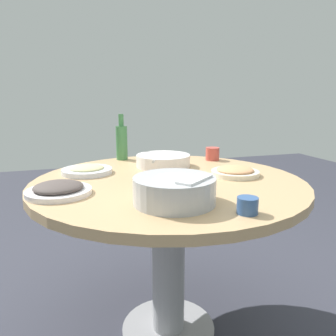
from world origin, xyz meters
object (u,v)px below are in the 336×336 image
(rice_bowl, at_px, (174,190))
(tea_cup_far, at_px, (212,154))
(dish_eggplant, at_px, (59,189))
(dish_shrimp, at_px, (235,171))
(soup_bowl, at_px, (163,161))
(tea_cup_near, at_px, (247,205))
(green_bottle, at_px, (122,141))
(dish_noodles, at_px, (87,170))
(round_dining_table, at_px, (168,214))

(rice_bowl, bearing_deg, tea_cup_far, -34.39)
(tea_cup_far, bearing_deg, rice_bowl, 145.61)
(dish_eggplant, bearing_deg, dish_shrimp, -84.94)
(tea_cup_far, bearing_deg, soup_bowl, 104.34)
(soup_bowl, height_order, tea_cup_near, soup_bowl)
(green_bottle, relative_size, tea_cup_near, 3.89)
(dish_noodles, bearing_deg, rice_bowl, -154.93)
(round_dining_table, bearing_deg, dish_shrimp, -93.93)
(rice_bowl, xyz_separation_m, dish_eggplant, (0.23, 0.38, -0.03))
(dish_noodles, height_order, tea_cup_far, tea_cup_far)
(dish_shrimp, xyz_separation_m, tea_cup_far, (0.36, -0.06, 0.02))
(rice_bowl, distance_m, tea_cup_near, 0.25)
(round_dining_table, relative_size, dish_shrimp, 5.39)
(round_dining_table, distance_m, soup_bowl, 0.33)
(rice_bowl, distance_m, dish_noodles, 0.60)
(dish_noodles, xyz_separation_m, green_bottle, (0.29, -0.22, 0.09))
(green_bottle, bearing_deg, rice_bowl, -177.59)
(round_dining_table, height_order, tea_cup_near, tea_cup_near)
(rice_bowl, relative_size, tea_cup_far, 3.66)
(rice_bowl, height_order, dish_noodles, rice_bowl)
(dish_shrimp, bearing_deg, dish_eggplant, 95.06)
(round_dining_table, distance_m, rice_bowl, 0.39)
(soup_bowl, distance_m, dish_noodles, 0.39)
(dish_shrimp, bearing_deg, tea_cup_far, -8.85)
(dish_eggplant, distance_m, tea_cup_far, 0.93)
(dish_shrimp, height_order, tea_cup_near, tea_cup_near)
(rice_bowl, xyz_separation_m, green_bottle, (0.83, 0.03, 0.06))
(round_dining_table, distance_m, dish_noodles, 0.44)
(dish_eggplant, relative_size, tea_cup_far, 3.13)
(round_dining_table, height_order, dish_shrimp, dish_shrimp)
(dish_noodles, bearing_deg, round_dining_table, -124.07)
(dish_shrimp, height_order, tea_cup_far, tea_cup_far)
(green_bottle, bearing_deg, dish_eggplant, 150.52)
(rice_bowl, distance_m, soup_bowl, 0.59)
(dish_shrimp, distance_m, tea_cup_near, 0.50)
(dish_shrimp, height_order, dish_eggplant, dish_eggplant)
(round_dining_table, xyz_separation_m, soup_bowl, (0.26, -0.06, 0.19))
(dish_eggplant, height_order, dish_noodles, dish_eggplant)
(tea_cup_near, bearing_deg, rice_bowl, 48.02)
(dish_shrimp, relative_size, dish_noodles, 0.94)
(round_dining_table, bearing_deg, tea_cup_near, -167.74)
(green_bottle, xyz_separation_m, tea_cup_far, (-0.17, -0.49, -0.07))
(green_bottle, bearing_deg, soup_bowl, -146.25)
(dish_shrimp, xyz_separation_m, tea_cup_near, (-0.46, 0.21, 0.01))
(dish_shrimp, xyz_separation_m, dish_eggplant, (-0.07, 0.77, 0.00))
(rice_bowl, bearing_deg, green_bottle, 2.41)
(soup_bowl, bearing_deg, dish_shrimp, -137.56)
(dish_eggplant, height_order, green_bottle, green_bottle)
(soup_bowl, distance_m, tea_cup_far, 0.33)
(round_dining_table, xyz_separation_m, tea_cup_near, (-0.48, -0.10, 0.19))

